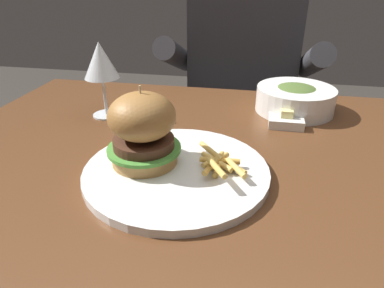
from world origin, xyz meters
name	(u,v)px	position (x,y,z in m)	size (l,w,h in m)	color
dining_table	(235,202)	(0.00, 0.00, 0.64)	(1.18, 0.77, 0.74)	#56331C
main_plate	(177,171)	(-0.10, -0.08, 0.75)	(0.30, 0.30, 0.01)	white
burger_sandwich	(143,129)	(-0.15, -0.07, 0.81)	(0.12, 0.12, 0.13)	#B78447
fries_pile	(220,162)	(-0.03, -0.07, 0.77)	(0.09, 0.13, 0.03)	gold
wine_glass	(101,62)	(-0.31, 0.14, 0.86)	(0.08, 0.08, 0.17)	silver
butter_dish	(286,120)	(0.09, 0.16, 0.75)	(0.07, 0.06, 0.04)	white
soup_bowl	(295,98)	(0.11, 0.25, 0.77)	(0.18, 0.18, 0.06)	white
diner_person	(240,112)	(-0.03, 0.66, 0.56)	(0.51, 0.36, 1.18)	#282833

